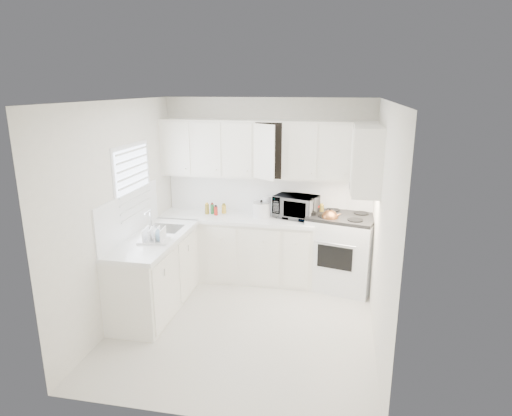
% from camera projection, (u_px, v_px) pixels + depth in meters
% --- Properties ---
extents(floor, '(3.20, 3.20, 0.00)m').
position_uv_depth(floor, '(245.00, 324.00, 5.30)').
color(floor, silver).
rests_on(floor, ground).
extents(ceiling, '(3.20, 3.20, 0.00)m').
position_uv_depth(ceiling, '(243.00, 101.00, 4.61)').
color(ceiling, white).
rests_on(ceiling, ground).
extents(wall_back, '(3.00, 0.00, 3.00)m').
position_uv_depth(wall_back, '(268.00, 189.00, 6.47)').
color(wall_back, white).
rests_on(wall_back, ground).
extents(wall_front, '(3.00, 0.00, 3.00)m').
position_uv_depth(wall_front, '(199.00, 279.00, 3.44)').
color(wall_front, white).
rests_on(wall_front, ground).
extents(wall_left, '(0.00, 3.20, 3.20)m').
position_uv_depth(wall_left, '(120.00, 213.00, 5.24)').
color(wall_left, white).
rests_on(wall_left, ground).
extents(wall_right, '(0.00, 3.20, 3.20)m').
position_uv_depth(wall_right, '(382.00, 228.00, 4.68)').
color(wall_right, white).
rests_on(wall_right, ground).
extents(window_blinds, '(0.06, 0.96, 1.06)m').
position_uv_depth(window_blinds, '(134.00, 186.00, 5.50)').
color(window_blinds, white).
rests_on(window_blinds, wall_left).
extents(lower_cabinets_back, '(2.22, 0.60, 0.90)m').
position_uv_depth(lower_cabinets_back, '(238.00, 248.00, 6.49)').
color(lower_cabinets_back, white).
rests_on(lower_cabinets_back, floor).
extents(lower_cabinets_left, '(0.60, 1.60, 0.90)m').
position_uv_depth(lower_cabinets_left, '(155.00, 274.00, 5.60)').
color(lower_cabinets_left, white).
rests_on(lower_cabinets_left, floor).
extents(countertop_back, '(2.24, 0.64, 0.05)m').
position_uv_depth(countertop_back, '(237.00, 218.00, 6.35)').
color(countertop_back, white).
rests_on(countertop_back, lower_cabinets_back).
extents(countertop_left, '(0.64, 1.62, 0.05)m').
position_uv_depth(countertop_left, '(154.00, 239.00, 5.47)').
color(countertop_left, white).
rests_on(countertop_left, lower_cabinets_left).
extents(backsplash_back, '(2.98, 0.02, 0.55)m').
position_uv_depth(backsplash_back, '(268.00, 194.00, 6.48)').
color(backsplash_back, white).
rests_on(backsplash_back, wall_back).
extents(backsplash_left, '(0.02, 1.60, 0.55)m').
position_uv_depth(backsplash_left, '(130.00, 214.00, 5.44)').
color(backsplash_left, white).
rests_on(backsplash_left, wall_left).
extents(upper_cabinets_back, '(3.00, 0.33, 0.80)m').
position_uv_depth(upper_cabinets_back, '(266.00, 177.00, 6.26)').
color(upper_cabinets_back, white).
rests_on(upper_cabinets_back, wall_back).
extents(upper_cabinets_right, '(0.33, 0.90, 0.80)m').
position_uv_depth(upper_cabinets_right, '(364.00, 191.00, 5.43)').
color(upper_cabinets_right, white).
rests_on(upper_cabinets_right, wall_right).
extents(sink, '(0.42, 0.38, 0.30)m').
position_uv_depth(sink, '(164.00, 220.00, 5.76)').
color(sink, gray).
rests_on(sink, countertop_left).
extents(stove, '(1.02, 0.91, 1.34)m').
position_uv_depth(stove, '(342.00, 241.00, 6.13)').
color(stove, white).
rests_on(stove, floor).
extents(tea_kettle, '(0.28, 0.23, 0.25)m').
position_uv_depth(tea_kettle, '(330.00, 217.00, 5.91)').
color(tea_kettle, '#9D552B').
rests_on(tea_kettle, stove).
extents(frying_pan, '(0.38, 0.51, 0.04)m').
position_uv_depth(frying_pan, '(356.00, 218.00, 6.17)').
color(frying_pan, black).
rests_on(frying_pan, stove).
extents(microwave, '(0.65, 0.48, 0.39)m').
position_uv_depth(microwave, '(296.00, 204.00, 6.22)').
color(microwave, gray).
rests_on(microwave, countertop_back).
extents(rice_cooker, '(0.26, 0.26, 0.25)m').
position_uv_depth(rice_cooker, '(261.00, 209.00, 6.26)').
color(rice_cooker, white).
rests_on(rice_cooker, countertop_back).
extents(paper_towel, '(0.12, 0.12, 0.27)m').
position_uv_depth(paper_towel, '(267.00, 205.00, 6.38)').
color(paper_towel, white).
rests_on(paper_towel, countertop_back).
extents(utensil_crock, '(0.14, 0.14, 0.34)m').
position_uv_depth(utensil_crock, '(312.00, 210.00, 6.02)').
color(utensil_crock, black).
rests_on(utensil_crock, countertop_back).
extents(dish_rack, '(0.38, 0.31, 0.19)m').
position_uv_depth(dish_rack, '(154.00, 234.00, 5.27)').
color(dish_rack, white).
rests_on(dish_rack, countertop_left).
extents(spice_left_0, '(0.06, 0.06, 0.13)m').
position_uv_depth(spice_left_0, '(209.00, 208.00, 6.53)').
color(spice_left_0, olive).
rests_on(spice_left_0, countertop_back).
extents(spice_left_1, '(0.06, 0.06, 0.13)m').
position_uv_depth(spice_left_1, '(212.00, 210.00, 6.44)').
color(spice_left_1, '#236B33').
rests_on(spice_left_1, countertop_back).
extents(spice_left_2, '(0.06, 0.06, 0.13)m').
position_uv_depth(spice_left_2, '(219.00, 208.00, 6.51)').
color(spice_left_2, red).
rests_on(spice_left_2, countertop_back).
extents(spice_left_3, '(0.06, 0.06, 0.13)m').
position_uv_depth(spice_left_3, '(222.00, 210.00, 6.41)').
color(spice_left_3, yellow).
rests_on(spice_left_3, countertop_back).
extents(sauce_right_0, '(0.06, 0.06, 0.19)m').
position_uv_depth(sauce_right_0, '(306.00, 210.00, 6.30)').
color(sauce_right_0, red).
rests_on(sauce_right_0, countertop_back).
extents(sauce_right_1, '(0.06, 0.06, 0.19)m').
position_uv_depth(sauce_right_1, '(310.00, 211.00, 6.23)').
color(sauce_right_1, yellow).
rests_on(sauce_right_1, countertop_back).
extents(sauce_right_2, '(0.06, 0.06, 0.19)m').
position_uv_depth(sauce_right_2, '(314.00, 210.00, 6.28)').
color(sauce_right_2, maroon).
rests_on(sauce_right_2, countertop_back).
extents(sauce_right_3, '(0.06, 0.06, 0.19)m').
position_uv_depth(sauce_right_3, '(318.00, 212.00, 6.21)').
color(sauce_right_3, black).
rests_on(sauce_right_3, countertop_back).
extents(sauce_right_4, '(0.06, 0.06, 0.19)m').
position_uv_depth(sauce_right_4, '(322.00, 211.00, 6.26)').
color(sauce_right_4, olive).
rests_on(sauce_right_4, countertop_back).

